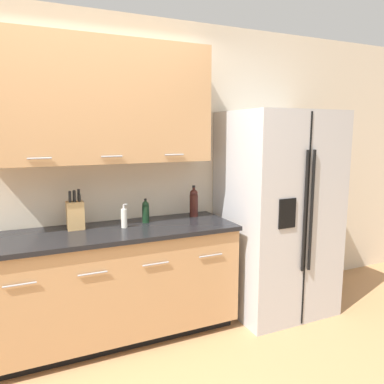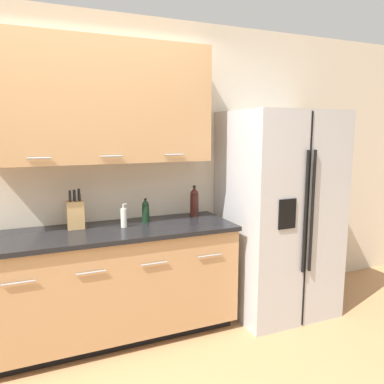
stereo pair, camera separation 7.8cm
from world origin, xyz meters
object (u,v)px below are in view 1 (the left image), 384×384
at_px(knife_block, 75,214).
at_px(wine_bottle, 194,202).
at_px(refrigerator, 277,213).
at_px(soap_dispenser, 124,218).
at_px(oil_bottle, 146,211).

xyz_separation_m(knife_block, wine_bottle, (1.02, 0.02, 0.01)).
height_order(refrigerator, knife_block, refrigerator).
xyz_separation_m(refrigerator, knife_block, (-1.75, 0.22, 0.10)).
relative_size(knife_block, soap_dispenser, 1.65).
bearing_deg(soap_dispenser, refrigerator, -4.49).
xyz_separation_m(wine_bottle, soap_dispenser, (-0.67, -0.14, -0.05)).
relative_size(wine_bottle, oil_bottle, 1.38).
xyz_separation_m(knife_block, soap_dispenser, (0.35, -0.11, -0.04)).
bearing_deg(oil_bottle, knife_block, 178.02).
bearing_deg(oil_bottle, refrigerator, -9.64).
distance_m(refrigerator, soap_dispenser, 1.40).
bearing_deg(soap_dispenser, knife_block, 162.56).
bearing_deg(wine_bottle, soap_dispenser, -168.57).
bearing_deg(soap_dispenser, wine_bottle, 11.43).
bearing_deg(oil_bottle, soap_dispenser, -156.05).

